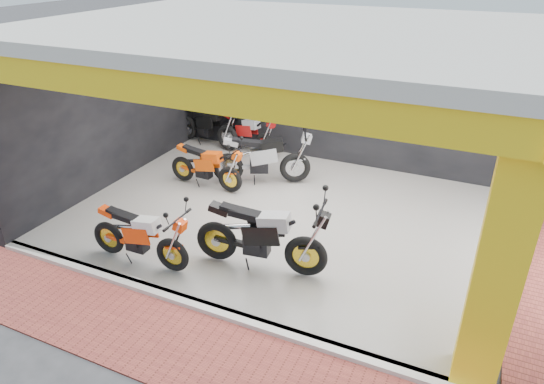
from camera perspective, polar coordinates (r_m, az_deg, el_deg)
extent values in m
plane|color=#2D2D30|center=(8.16, -4.47, -9.37)|extent=(80.00, 80.00, 0.00)
cube|color=silver|center=(9.64, 1.22, -2.79)|extent=(8.00, 6.00, 0.10)
cube|color=beige|center=(8.48, 1.46, 18.59)|extent=(8.40, 6.40, 0.20)
cube|color=black|center=(11.72, 7.49, 11.38)|extent=(8.20, 0.20, 3.50)
cube|color=black|center=(11.12, -18.72, 9.39)|extent=(0.20, 6.20, 3.50)
cube|color=yellow|center=(5.84, 25.25, -7.56)|extent=(0.50, 0.50, 3.50)
cube|color=yellow|center=(5.95, -10.32, 11.78)|extent=(8.40, 0.30, 0.40)
cube|color=silver|center=(7.45, -8.35, -13.19)|extent=(8.00, 0.20, 0.10)
cube|color=brown|center=(7.00, -11.87, -17.00)|extent=(9.00, 1.40, 0.03)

